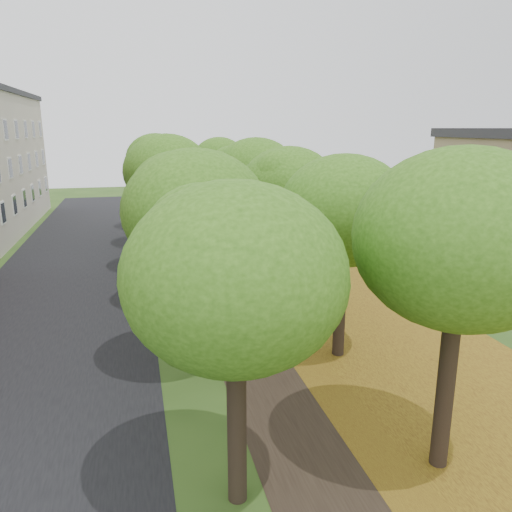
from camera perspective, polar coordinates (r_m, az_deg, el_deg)
ground at (r=12.32m, az=8.92°, el=-24.08°), size 120.00×120.00×0.00m
street_asphalt at (r=25.26m, az=-21.17°, el=-4.14°), size 8.00×70.00×0.01m
footpath at (r=25.32m, az=-4.11°, el=-3.12°), size 3.20×70.00×0.01m
leaf_verge at (r=26.57m, az=6.59°, el=-2.33°), size 7.50×70.00×0.01m
parking_lot at (r=31.29m, az=20.71°, el=-0.61°), size 9.00×16.00×0.01m
tree_row_west at (r=24.02m, az=-9.56°, el=8.13°), size 4.29×34.29×6.92m
tree_row_east at (r=24.83m, az=1.66°, el=8.52°), size 4.29×34.29×6.92m
bench at (r=18.55m, az=1.21°, el=-8.35°), size 0.88×1.89×0.86m
car_silver at (r=23.70m, az=26.36°, el=-4.35°), size 3.81×2.24×1.22m
car_red at (r=26.56m, az=21.39°, el=-1.82°), size 4.10×2.07×1.29m
car_grey at (r=28.48m, az=18.46°, el=-0.39°), size 5.20×3.55×1.40m
car_white at (r=31.39m, az=15.12°, el=1.16°), size 5.33×3.56×1.36m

